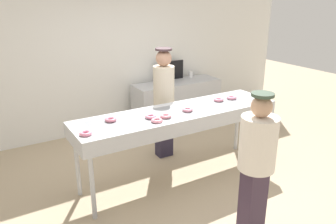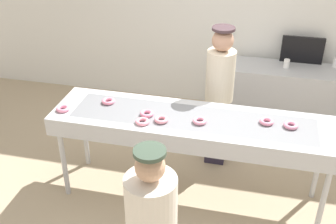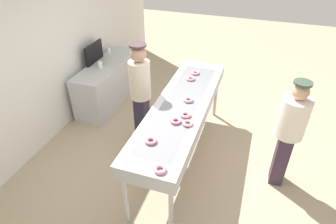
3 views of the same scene
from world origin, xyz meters
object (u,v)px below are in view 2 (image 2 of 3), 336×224
Objects in this scene: paper_cup_1 at (287,63)px; strawberry_donut_3 at (200,121)px; strawberry_donut_5 at (63,109)px; strawberry_donut_2 at (142,122)px; prep_counter at (296,97)px; fryer_conveyor at (192,126)px; menu_display at (302,50)px; strawberry_donut_6 at (108,101)px; worker_baker at (219,90)px; strawberry_donut_4 at (161,120)px; strawberry_donut_1 at (147,114)px; strawberry_donut_7 at (291,125)px; paper_cup_0 at (336,63)px; strawberry_donut_0 at (267,122)px.

strawberry_donut_3 is at bearing -114.11° from paper_cup_1.
strawberry_donut_5 is at bearing -176.55° from strawberry_donut_3.
strawberry_donut_2 is 2.70m from prep_counter.
fryer_conveyor is 20.39× the size of strawberry_donut_2.
strawberry_donut_3 is 0.25× the size of menu_display.
worker_baker is at bearing 28.83° from strawberry_donut_6.
strawberry_donut_3 reaches higher than paper_cup_1.
strawberry_donut_2 is 0.88m from strawberry_donut_5.
prep_counter is (1.07, 1.94, -0.61)m from strawberry_donut_3.
strawberry_donut_2 is at bearing -127.82° from prep_counter.
strawberry_donut_3 is 1.21× the size of paper_cup_1.
strawberry_donut_4 and strawberry_donut_5 have the same top height.
strawberry_donut_1 is at bearing 154.96° from strawberry_donut_4.
strawberry_donut_6 is 1.00× the size of strawberry_donut_7.
paper_cup_0 is at bearing 14.70° from paper_cup_1.
strawberry_donut_6 is at bearing 170.20° from strawberry_donut_3.
prep_counter is at bearing 52.18° from strawberry_donut_2.
strawberry_donut_4 and strawberry_donut_7 have the same top height.
paper_cup_0 is 0.21× the size of menu_display.
strawberry_donut_6 is 2.60m from paper_cup_1.
strawberry_donut_6 is at bearing 178.34° from strawberry_donut_7.
strawberry_donut_5 is 0.08× the size of worker_baker.
strawberry_donut_3 is (0.55, -0.02, 0.00)m from strawberry_donut_1.
strawberry_donut_5 and strawberry_donut_7 have the same top height.
strawberry_donut_7 is at bearing -1.66° from strawberry_donut_6.
strawberry_donut_2 and strawberry_donut_5 have the same top height.
strawberry_donut_0 is at bearing -97.24° from paper_cup_1.
paper_cup_1 is (1.89, 1.78, -0.12)m from strawberry_donut_6.
strawberry_donut_3 is at bearing -125.69° from paper_cup_0.
strawberry_donut_2 and strawberry_donut_6 have the same top height.
strawberry_donut_3 is 0.88m from strawberry_donut_7.
worker_baker reaches higher than prep_counter.
strawberry_donut_6 is 1.90m from strawberry_donut_7.
strawberry_donut_3 is 1.00× the size of strawberry_donut_6.
fryer_conveyor is 24.59× the size of paper_cup_1.
strawberry_donut_1 is 1.00× the size of strawberry_donut_4.
strawberry_donut_4 is 2.66m from menu_display.
strawberry_donut_7 is 1.83m from paper_cup_1.
strawberry_donut_1 and strawberry_donut_5 have the same top height.
fryer_conveyor is 20.39× the size of strawberry_donut_4.
worker_baker reaches higher than menu_display.
strawberry_donut_2 is 0.57m from strawberry_donut_6.
fryer_conveyor is at bearing 7.39° from strawberry_donut_1.
strawberry_donut_0 is 1.66m from strawberry_donut_6.
strawberry_donut_3 is at bearing -116.14° from menu_display.
worker_baker reaches higher than strawberry_donut_7.
paper_cup_0 is at bearing 37.40° from strawberry_donut_6.
paper_cup_0 is (2.07, 2.11, -0.12)m from strawberry_donut_1.
strawberry_donut_5 is 0.48m from strawberry_donut_6.
paper_cup_0 is at bearing 66.03° from strawberry_donut_0.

